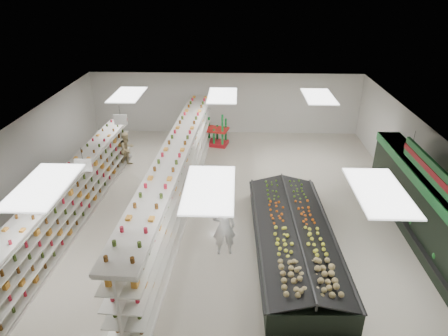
{
  "coord_description": "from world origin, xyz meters",
  "views": [
    {
      "loc": [
        0.65,
        -12.26,
        7.77
      ],
      "look_at": [
        0.18,
        0.8,
        1.36
      ],
      "focal_mm": 32.0,
      "sensor_mm": 36.0,
      "label": 1
    }
  ],
  "objects_px": {
    "gondola_center": "(177,179)",
    "soda_endcap": "(216,131)",
    "shopper_background": "(127,149)",
    "shopper_main": "(224,227)",
    "gondola_left": "(74,199)",
    "produce_island": "(294,237)"
  },
  "relations": [
    {
      "from": "gondola_center",
      "to": "soda_endcap",
      "type": "bearing_deg",
      "value": 82.15
    },
    {
      "from": "gondola_left",
      "to": "produce_island",
      "type": "distance_m",
      "value": 7.47
    },
    {
      "from": "soda_endcap",
      "to": "shopper_main",
      "type": "height_order",
      "value": "shopper_main"
    },
    {
      "from": "produce_island",
      "to": "shopper_main",
      "type": "distance_m",
      "value": 2.21
    },
    {
      "from": "gondola_left",
      "to": "soda_endcap",
      "type": "distance_m",
      "value": 8.23
    },
    {
      "from": "shopper_main",
      "to": "shopper_background",
      "type": "xyz_separation_m",
      "value": [
        -4.49,
        6.06,
        -0.17
      ]
    },
    {
      "from": "gondola_left",
      "to": "shopper_background",
      "type": "distance_m",
      "value": 4.47
    },
    {
      "from": "produce_island",
      "to": "soda_endcap",
      "type": "height_order",
      "value": "soda_endcap"
    },
    {
      "from": "gondola_center",
      "to": "shopper_main",
      "type": "relative_size",
      "value": 6.96
    },
    {
      "from": "shopper_main",
      "to": "soda_endcap",
      "type": "bearing_deg",
      "value": -93.08
    },
    {
      "from": "shopper_background",
      "to": "shopper_main",
      "type": "bearing_deg",
      "value": -112.12
    },
    {
      "from": "produce_island",
      "to": "shopper_main",
      "type": "xyz_separation_m",
      "value": [
        -2.14,
        -0.23,
        0.5
      ]
    },
    {
      "from": "gondola_center",
      "to": "produce_island",
      "type": "relative_size",
      "value": 1.97
    },
    {
      "from": "shopper_main",
      "to": "shopper_background",
      "type": "distance_m",
      "value": 7.54
    },
    {
      "from": "gondola_center",
      "to": "soda_endcap",
      "type": "xyz_separation_m",
      "value": [
        1.07,
        5.72,
        -0.3
      ]
    },
    {
      "from": "produce_island",
      "to": "shopper_background",
      "type": "bearing_deg",
      "value": 138.69
    },
    {
      "from": "gondola_center",
      "to": "shopper_background",
      "type": "relative_size",
      "value": 8.45
    },
    {
      "from": "gondola_center",
      "to": "shopper_main",
      "type": "bearing_deg",
      "value": -55.02
    },
    {
      "from": "gondola_left",
      "to": "shopper_background",
      "type": "bearing_deg",
      "value": 83.42
    },
    {
      "from": "shopper_background",
      "to": "soda_endcap",
      "type": "bearing_deg",
      "value": -25.13
    },
    {
      "from": "soda_endcap",
      "to": "gondola_center",
      "type": "bearing_deg",
      "value": -100.62
    },
    {
      "from": "gondola_left",
      "to": "shopper_background",
      "type": "relative_size",
      "value": 6.78
    }
  ]
}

